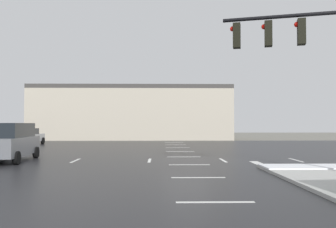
{
  "coord_description": "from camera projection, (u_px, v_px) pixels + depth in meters",
  "views": [
    {
      "loc": [
        -1.37,
        -18.77,
        2.01
      ],
      "look_at": [
        -0.8,
        9.86,
        2.82
      ],
      "focal_mm": 36.92,
      "sensor_mm": 36.0,
      "label": 1
    }
  ],
  "objects": [
    {
      "name": "road_asphalt",
      "position": [
        186.0,
        161.0,
        18.73
      ],
      "size": [
        44.0,
        44.0,
        0.02
      ],
      "primitive_type": "cube",
      "color": "#232326",
      "rests_on": "ground_plane"
    },
    {
      "name": "traffic_signal_mast",
      "position": [
        321.0,
        56.0,
        12.56
      ],
      "size": [
        5.19,
        1.65,
        6.3
      ],
      "rotation": [
        0.0,
        0.0,
        2.87
      ],
      "color": "black",
      "rests_on": "sidewalk_corner"
    },
    {
      "name": "sedan_silver",
      "position": [
        27.0,
        136.0,
        31.95
      ],
      "size": [
        2.19,
        4.6,
        1.58
      ],
      "rotation": [
        0.0,
        0.0,
        1.62
      ],
      "color": "#B7BABF",
      "rests_on": "road_asphalt"
    },
    {
      "name": "snow_strip_curbside",
      "position": [
        309.0,
        167.0,
        14.84
      ],
      "size": [
        4.0,
        1.6,
        0.06
      ],
      "primitive_type": "cube",
      "color": "white",
      "rests_on": "sidewalk_corner"
    },
    {
      "name": "suv_grey",
      "position": [
        8.0,
        141.0,
        18.28
      ],
      "size": [
        2.46,
        4.95,
        2.03
      ],
      "rotation": [
        0.0,
        0.0,
        1.65
      ],
      "color": "slate",
      "rests_on": "road_asphalt"
    },
    {
      "name": "lane_markings",
      "position": [
        212.0,
        163.0,
        17.38
      ],
      "size": [
        36.15,
        36.15,
        0.01
      ],
      "color": "silver",
      "rests_on": "road_asphalt"
    },
    {
      "name": "strip_building_background",
      "position": [
        133.0,
        113.0,
        44.65
      ],
      "size": [
        24.73,
        8.0,
        6.74
      ],
      "color": "#BCB29E",
      "rests_on": "ground_plane"
    },
    {
      "name": "ground_plane",
      "position": [
        186.0,
        161.0,
        18.73
      ],
      "size": [
        120.0,
        120.0,
        0.0
      ],
      "primitive_type": "plane",
      "color": "slate"
    }
  ]
}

